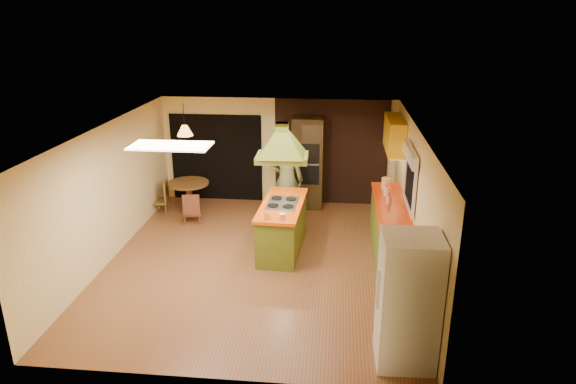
# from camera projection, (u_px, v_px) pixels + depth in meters

# --- Properties ---
(ground) EXTENTS (6.50, 6.50, 0.00)m
(ground) POSITION_uv_depth(u_px,v_px,m) (259.00, 261.00, 9.53)
(ground) COLOR brown
(ground) RESTS_ON ground
(room_walls) EXTENTS (5.50, 6.50, 6.50)m
(room_walls) POSITION_uv_depth(u_px,v_px,m) (257.00, 198.00, 9.11)
(room_walls) COLOR #FEF0B6
(room_walls) RESTS_ON ground
(ceiling_plane) EXTENTS (6.50, 6.50, 0.00)m
(ceiling_plane) POSITION_uv_depth(u_px,v_px,m) (256.00, 129.00, 8.70)
(ceiling_plane) COLOR silver
(ceiling_plane) RESTS_ON room_walls
(brick_panel) EXTENTS (2.64, 0.03, 2.50)m
(brick_panel) POSITION_uv_depth(u_px,v_px,m) (331.00, 153.00, 12.03)
(brick_panel) COLOR #381E14
(brick_panel) RESTS_ON ground
(nook_opening) EXTENTS (2.20, 0.03, 2.10)m
(nook_opening) POSITION_uv_depth(u_px,v_px,m) (217.00, 158.00, 12.35)
(nook_opening) COLOR black
(nook_opening) RESTS_ON ground
(right_counter) EXTENTS (0.62, 3.05, 0.92)m
(right_counter) POSITION_uv_depth(u_px,v_px,m) (391.00, 231.00, 9.71)
(right_counter) COLOR olive
(right_counter) RESTS_ON ground
(upper_cabinets) EXTENTS (0.34, 1.40, 0.70)m
(upper_cabinets) POSITION_uv_depth(u_px,v_px,m) (394.00, 135.00, 10.70)
(upper_cabinets) COLOR yellow
(upper_cabinets) RESTS_ON room_walls
(window_right) EXTENTS (0.12, 1.35, 1.06)m
(window_right) POSITION_uv_depth(u_px,v_px,m) (411.00, 168.00, 9.06)
(window_right) COLOR black
(window_right) RESTS_ON room_walls
(fluor_panel) EXTENTS (1.20, 0.60, 0.03)m
(fluor_panel) POSITION_uv_depth(u_px,v_px,m) (171.00, 146.00, 7.68)
(fluor_panel) COLOR white
(fluor_panel) RESTS_ON ceiling_plane
(kitchen_island) EXTENTS (0.87, 1.95, 0.97)m
(kitchen_island) POSITION_uv_depth(u_px,v_px,m) (282.00, 226.00, 9.86)
(kitchen_island) COLOR #626D1B
(kitchen_island) RESTS_ON ground
(range_hood) EXTENTS (0.96, 0.70, 0.78)m
(range_hood) POSITION_uv_depth(u_px,v_px,m) (282.00, 136.00, 9.26)
(range_hood) COLOR #606A1A
(range_hood) RESTS_ON ceiling_plane
(man) EXTENTS (0.73, 0.50, 1.96)m
(man) POSITION_uv_depth(u_px,v_px,m) (287.00, 180.00, 10.92)
(man) COLOR brown
(man) RESTS_ON ground
(refrigerator) EXTENTS (0.76, 0.72, 1.80)m
(refrigerator) POSITION_uv_depth(u_px,v_px,m) (408.00, 301.00, 6.54)
(refrigerator) COLOR white
(refrigerator) RESTS_ON ground
(wall_oven) EXTENTS (0.72, 0.62, 2.13)m
(wall_oven) POSITION_uv_depth(u_px,v_px,m) (308.00, 163.00, 11.87)
(wall_oven) COLOR #3F2D14
(wall_oven) RESTS_ON ground
(dining_table) EXTENTS (0.93, 0.93, 0.70)m
(dining_table) POSITION_uv_depth(u_px,v_px,m) (189.00, 191.00, 11.77)
(dining_table) COLOR brown
(dining_table) RESTS_ON ground
(chair_left) EXTENTS (0.47, 0.47, 0.76)m
(chair_left) POSITION_uv_depth(u_px,v_px,m) (158.00, 196.00, 11.78)
(chair_left) COLOR brown
(chair_left) RESTS_ON ground
(chair_near) EXTENTS (0.44, 0.44, 0.69)m
(chair_near) POSITION_uv_depth(u_px,v_px,m) (192.00, 207.00, 11.19)
(chair_near) COLOR brown
(chair_near) RESTS_ON ground
(pendant_lamp) EXTENTS (0.46, 0.46, 0.23)m
(pendant_lamp) POSITION_uv_depth(u_px,v_px,m) (185.00, 130.00, 11.30)
(pendant_lamp) COLOR #FF9E3F
(pendant_lamp) RESTS_ON ceiling_plane
(canister_large) EXTENTS (0.21, 0.21, 0.24)m
(canister_large) POSITION_uv_depth(u_px,v_px,m) (385.00, 184.00, 10.54)
(canister_large) COLOR beige
(canister_large) RESTS_ON right_counter
(canister_medium) EXTENTS (0.14, 0.14, 0.17)m
(canister_medium) POSITION_uv_depth(u_px,v_px,m) (387.00, 191.00, 10.18)
(canister_medium) COLOR #FFEBCD
(canister_medium) RESTS_ON right_counter
(canister_small) EXTENTS (0.13, 0.13, 0.14)m
(canister_small) POSITION_uv_depth(u_px,v_px,m) (389.00, 200.00, 9.77)
(canister_small) COLOR beige
(canister_small) RESTS_ON right_counter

